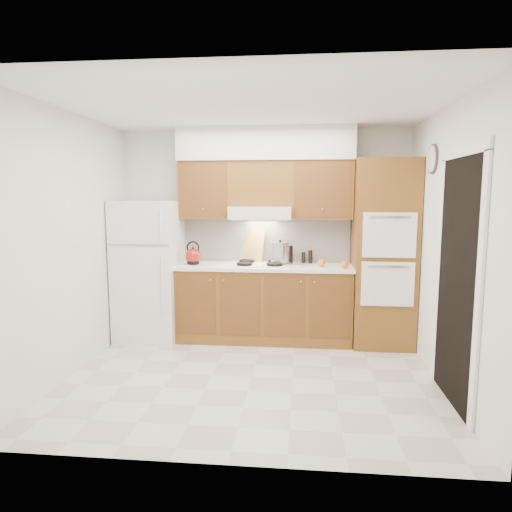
{
  "coord_description": "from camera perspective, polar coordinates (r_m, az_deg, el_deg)",
  "views": [
    {
      "loc": [
        0.47,
        -4.3,
        1.79
      ],
      "look_at": [
        -0.0,
        0.45,
        1.15
      ],
      "focal_mm": 32.0,
      "sensor_mm": 36.0,
      "label": 1
    }
  ],
  "objects": [
    {
      "name": "upper_cab_over_hood",
      "position": [
        5.65,
        0.67,
        9.01
      ],
      "size": [
        0.75,
        0.33,
        0.55
      ],
      "primitive_type": "cube",
      "color": "brown",
      "rests_on": "range_hood"
    },
    {
      "name": "wall_back",
      "position": [
        5.83,
        1.04,
        2.82
      ],
      "size": [
        3.6,
        0.02,
        2.6
      ],
      "primitive_type": "cube",
      "color": "white",
      "rests_on": "floor"
    },
    {
      "name": "ceiling",
      "position": [
        4.4,
        -0.58,
        18.26
      ],
      "size": [
        3.6,
        3.6,
        0.0
      ],
      "primitive_type": "plane",
      "color": "white",
      "rests_on": "wall_back"
    },
    {
      "name": "doorway",
      "position": [
        4.22,
        23.8,
        -3.09
      ],
      "size": [
        0.02,
        0.9,
        2.1
      ],
      "primitive_type": "cube",
      "color": "black",
      "rests_on": "floor"
    },
    {
      "name": "soffit",
      "position": [
        5.67,
        1.18,
        13.82
      ],
      "size": [
        2.13,
        0.36,
        0.4
      ],
      "primitive_type": "cube",
      "color": "silver",
      "rests_on": "wall_back"
    },
    {
      "name": "kettle",
      "position": [
        5.66,
        -7.87,
        -0.01
      ],
      "size": [
        0.23,
        0.23,
        0.19
      ],
      "primitive_type": "sphere",
      "rotation": [
        0.0,
        0.0,
        0.24
      ],
      "color": "#99160B",
      "rests_on": "countertop"
    },
    {
      "name": "wall_right",
      "position": [
        4.52,
        22.75,
        0.83
      ],
      "size": [
        0.02,
        3.0,
        2.6
      ],
      "primitive_type": "cube",
      "color": "white",
      "rests_on": "floor"
    },
    {
      "name": "range_hood",
      "position": [
        5.6,
        0.61,
        5.44
      ],
      "size": [
        0.75,
        0.45,
        0.15
      ],
      "primitive_type": "cube",
      "color": "silver",
      "rests_on": "wall_back"
    },
    {
      "name": "base_cabinets",
      "position": [
        5.67,
        1.03,
        -6.02
      ],
      "size": [
        2.11,
        0.6,
        0.9
      ],
      "primitive_type": "cube",
      "color": "brown",
      "rests_on": "floor"
    },
    {
      "name": "countertop",
      "position": [
        5.57,
        1.03,
        -1.35
      ],
      "size": [
        2.13,
        0.62,
        0.04
      ],
      "primitive_type": "cube",
      "color": "white",
      "rests_on": "base_cabinets"
    },
    {
      "name": "oven_cabinet",
      "position": [
        5.6,
        15.62,
        0.28
      ],
      "size": [
        0.7,
        0.65,
        2.2
      ],
      "primitive_type": "cube",
      "color": "brown",
      "rests_on": "floor"
    },
    {
      "name": "condiment_c",
      "position": [
        5.75,
        5.96,
        -0.19
      ],
      "size": [
        0.05,
        0.05,
        0.14
      ],
      "primitive_type": "cylinder",
      "rotation": [
        0.0,
        0.0,
        -0.07
      ],
      "color": "black",
      "rests_on": "countertop"
    },
    {
      "name": "orange_near",
      "position": [
        5.41,
        11.03,
        -1.08
      ],
      "size": [
        0.1,
        0.1,
        0.09
      ],
      "primitive_type": "sphere",
      "rotation": [
        0.0,
        0.0,
        -0.25
      ],
      "color": "orange",
      "rests_on": "countertop"
    },
    {
      "name": "fridge",
      "position": [
        5.82,
        -13.18,
        -1.75
      ],
      "size": [
        0.75,
        0.72,
        1.72
      ],
      "primitive_type": "cube",
      "color": "white",
      "rests_on": "floor"
    },
    {
      "name": "orange_far",
      "position": [
        5.5,
        8.21,
        -0.88
      ],
      "size": [
        0.09,
        0.09,
        0.08
      ],
      "primitive_type": "sphere",
      "rotation": [
        0.0,
        0.0,
        0.02
      ],
      "color": "#FF980D",
      "rests_on": "countertop"
    },
    {
      "name": "wall_left",
      "position": [
        4.88,
        -22.06,
        1.33
      ],
      "size": [
        0.02,
        3.0,
        2.6
      ],
      "primitive_type": "cube",
      "color": "white",
      "rests_on": "floor"
    },
    {
      "name": "floor",
      "position": [
        4.68,
        -0.54,
        -14.86
      ],
      "size": [
        3.6,
        3.6,
        0.0
      ],
      "primitive_type": "plane",
      "color": "beige",
      "rests_on": "ground"
    },
    {
      "name": "condiment_a",
      "position": [
        5.72,
        4.31,
        0.19
      ],
      "size": [
        0.07,
        0.07,
        0.22
      ],
      "primitive_type": "cylinder",
      "rotation": [
        0.0,
        0.0,
        0.11
      ],
      "color": "black",
      "rests_on": "countertop"
    },
    {
      "name": "upper_cab_right",
      "position": [
        5.64,
        8.26,
        8.17
      ],
      "size": [
        0.73,
        0.33,
        0.7
      ],
      "primitive_type": "cube",
      "color": "brown",
      "rests_on": "wall_back"
    },
    {
      "name": "condiment_b",
      "position": [
        5.74,
        6.81,
        -0.09
      ],
      "size": [
        0.06,
        0.06,
        0.16
      ],
      "primitive_type": "cylinder",
      "rotation": [
        0.0,
        0.0,
        0.18
      ],
      "color": "black",
      "rests_on": "countertop"
    },
    {
      "name": "wall_clock",
      "position": [
        5.03,
        21.23,
        11.24
      ],
      "size": [
        0.02,
        0.3,
        0.3
      ],
      "primitive_type": "cylinder",
      "rotation": [
        0.0,
        1.57,
        0.0
      ],
      "color": "#3F3833",
      "rests_on": "wall_right"
    },
    {
      "name": "cooktop",
      "position": [
        5.59,
        0.54,
        -1.04
      ],
      "size": [
        0.74,
        0.5,
        0.01
      ],
      "primitive_type": "cube",
      "color": "white",
      "rests_on": "countertop"
    },
    {
      "name": "cutting_board",
      "position": [
        5.79,
        -0.52,
        1.19
      ],
      "size": [
        0.35,
        0.23,
        0.43
      ],
      "primitive_type": "cube",
      "rotation": [
        -0.21,
        0.0,
        -0.4
      ],
      "color": "tan",
      "rests_on": "countertop"
    },
    {
      "name": "stock_pot",
      "position": [
        5.61,
        3.03,
        0.45
      ],
      "size": [
        0.3,
        0.3,
        0.24
      ],
      "primitive_type": "cylinder",
      "rotation": [
        0.0,
        0.0,
        -0.43
      ],
      "color": "silver",
      "rests_on": "cooktop"
    },
    {
      "name": "upper_cab_left",
      "position": [
        5.75,
        -6.27,
        8.19
      ],
      "size": [
        0.63,
        0.33,
        0.7
      ],
      "primitive_type": "cube",
      "color": "brown",
      "rests_on": "wall_back"
    },
    {
      "name": "backsplash",
      "position": [
        5.83,
        1.27,
        2.02
      ],
      "size": [
        2.11,
        0.03,
        0.56
      ],
      "primitive_type": "cube",
      "color": "white",
      "rests_on": "countertop"
    }
  ]
}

